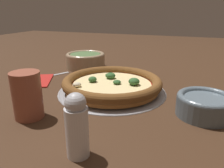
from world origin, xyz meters
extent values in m
plane|color=#3D2616|center=(0.00, 0.00, 0.00)|extent=(3.00, 3.00, 0.00)
cylinder|color=#9E9EA3|center=(0.00, 0.00, 0.00)|extent=(0.31, 0.31, 0.00)
torus|color=#9E9EA3|center=(0.00, 0.00, 0.00)|extent=(0.32, 0.32, 0.01)
cylinder|color=#A86B33|center=(0.00, 0.00, 0.02)|extent=(0.27, 0.27, 0.01)
torus|color=brown|center=(0.00, 0.00, 0.03)|extent=(0.29, 0.29, 0.03)
cylinder|color=#A32D19|center=(0.00, 0.00, 0.02)|extent=(0.24, 0.24, 0.00)
cylinder|color=beige|center=(0.00, 0.00, 0.03)|extent=(0.23, 0.23, 0.00)
ellipsoid|color=#2D5628|center=(0.04, 0.02, 0.04)|extent=(0.04, 0.04, 0.02)
ellipsoid|color=#2D5628|center=(0.06, 0.04, 0.03)|extent=(0.03, 0.03, 0.01)
ellipsoid|color=#2D5628|center=(0.01, -0.06, 0.04)|extent=(0.04, 0.04, 0.02)
ellipsoid|color=beige|center=(-0.06, 0.08, 0.03)|extent=(0.03, 0.03, 0.01)
ellipsoid|color=#2D5628|center=(0.00, -0.02, 0.03)|extent=(0.03, 0.03, 0.01)
ellipsoid|color=#2D5628|center=(-0.01, 0.06, 0.03)|extent=(0.04, 0.04, 0.02)
cylinder|color=slate|center=(-0.07, -0.25, 0.02)|extent=(0.13, 0.13, 0.04)
torus|color=slate|center=(-0.07, -0.25, 0.04)|extent=(0.13, 0.13, 0.02)
cylinder|color=#9E8466|center=(0.23, 0.20, 0.03)|extent=(0.16, 0.16, 0.05)
torus|color=#9E8466|center=(0.23, 0.20, 0.05)|extent=(0.16, 0.16, 0.02)
cylinder|color=#4C6B3D|center=(0.23, 0.20, 0.06)|extent=(0.12, 0.12, 0.00)
cylinder|color=brown|center=(-0.21, 0.12, 0.05)|extent=(0.06, 0.06, 0.11)
cube|color=#B2231E|center=(0.00, 0.28, 0.00)|extent=(0.17, 0.16, 0.01)
cube|color=#B7B7BC|center=(0.08, 0.26, 0.00)|extent=(0.11, 0.07, 0.00)
cube|color=#B7B7BC|center=(0.01, 0.30, 0.00)|extent=(0.05, 0.04, 0.00)
cylinder|color=silver|center=(-0.30, -0.05, 0.04)|extent=(0.04, 0.04, 0.09)
sphere|color=#B2B2B7|center=(-0.30, -0.05, 0.10)|extent=(0.03, 0.03, 0.03)
camera|label=1|loc=(-0.57, -0.21, 0.23)|focal=35.00mm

